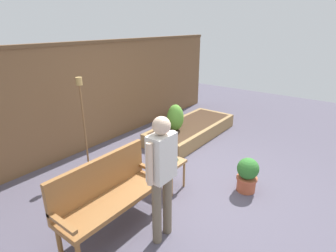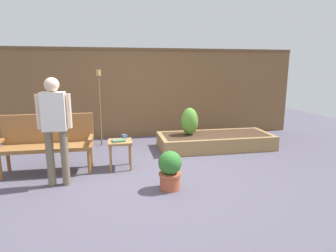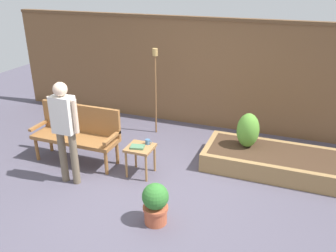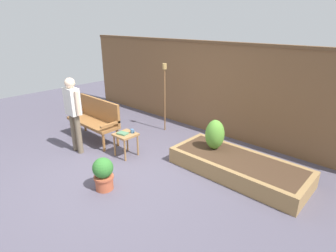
{
  "view_description": "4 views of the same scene",
  "coord_description": "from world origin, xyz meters",
  "px_view_note": "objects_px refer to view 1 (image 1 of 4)",
  "views": [
    {
      "loc": [
        -3.27,
        -1.9,
        2.45
      ],
      "look_at": [
        0.24,
        0.78,
        0.78
      ],
      "focal_mm": 28.81,
      "sensor_mm": 36.0,
      "label": 1
    },
    {
      "loc": [
        -0.37,
        -4.33,
        1.67
      ],
      "look_at": [
        0.56,
        0.56,
        0.65
      ],
      "focal_mm": 29.98,
      "sensor_mm": 36.0,
      "label": 2
    },
    {
      "loc": [
        1.79,
        -4.04,
        2.92
      ],
      "look_at": [
        -0.04,
        0.8,
        0.67
      ],
      "focal_mm": 37.92,
      "sensor_mm": 36.0,
      "label": 3
    },
    {
      "loc": [
        3.67,
        -2.76,
        2.56
      ],
      "look_at": [
        0.57,
        0.61,
        0.79
      ],
      "focal_mm": 28.97,
      "sensor_mm": 36.0,
      "label": 4
    }
  ],
  "objects_px": {
    "cup_on_table": "(166,155)",
    "potted_boxwood": "(247,174)",
    "tiki_torch": "(82,108)",
    "side_table": "(169,166)",
    "person_by_bench": "(162,170)",
    "book_on_table": "(171,161)",
    "shrub_near_bench": "(175,118)",
    "garden_bench": "(107,190)"
  },
  "relations": [
    {
      "from": "cup_on_table",
      "to": "potted_boxwood",
      "type": "bearing_deg",
      "value": -62.25
    },
    {
      "from": "potted_boxwood",
      "to": "tiki_torch",
      "type": "bearing_deg",
      "value": 112.31
    },
    {
      "from": "side_table",
      "to": "person_by_bench",
      "type": "distance_m",
      "value": 1.19
    },
    {
      "from": "side_table",
      "to": "book_on_table",
      "type": "distance_m",
      "value": 0.11
    },
    {
      "from": "potted_boxwood",
      "to": "shrub_near_bench",
      "type": "xyz_separation_m",
      "value": [
        0.8,
        1.95,
        0.29
      ]
    },
    {
      "from": "garden_bench",
      "to": "person_by_bench",
      "type": "distance_m",
      "value": 0.8
    },
    {
      "from": "garden_bench",
      "to": "cup_on_table",
      "type": "height_order",
      "value": "garden_bench"
    },
    {
      "from": "potted_boxwood",
      "to": "tiki_torch",
      "type": "distance_m",
      "value": 2.89
    },
    {
      "from": "book_on_table",
      "to": "person_by_bench",
      "type": "relative_size",
      "value": 0.13
    },
    {
      "from": "garden_bench",
      "to": "person_by_bench",
      "type": "height_order",
      "value": "person_by_bench"
    },
    {
      "from": "side_table",
      "to": "potted_boxwood",
      "type": "distance_m",
      "value": 1.21
    },
    {
      "from": "potted_boxwood",
      "to": "garden_bench",
      "type": "bearing_deg",
      "value": 149.27
    },
    {
      "from": "garden_bench",
      "to": "tiki_torch",
      "type": "height_order",
      "value": "tiki_torch"
    },
    {
      "from": "garden_bench",
      "to": "tiki_torch",
      "type": "xyz_separation_m",
      "value": [
        0.78,
        1.47,
        0.59
      ]
    },
    {
      "from": "potted_boxwood",
      "to": "person_by_bench",
      "type": "height_order",
      "value": "person_by_bench"
    },
    {
      "from": "book_on_table",
      "to": "tiki_torch",
      "type": "relative_size",
      "value": 0.12
    },
    {
      "from": "garden_bench",
      "to": "side_table",
      "type": "relative_size",
      "value": 3.0
    },
    {
      "from": "potted_boxwood",
      "to": "side_table",
      "type": "bearing_deg",
      "value": 123.54
    },
    {
      "from": "garden_bench",
      "to": "cup_on_table",
      "type": "xyz_separation_m",
      "value": [
        1.24,
        0.03,
        -0.02
      ]
    },
    {
      "from": "side_table",
      "to": "cup_on_table",
      "type": "xyz_separation_m",
      "value": [
        0.08,
        0.12,
        0.12
      ]
    },
    {
      "from": "cup_on_table",
      "to": "tiki_torch",
      "type": "xyz_separation_m",
      "value": [
        -0.46,
        1.43,
        0.62
      ]
    },
    {
      "from": "garden_bench",
      "to": "shrub_near_bench",
      "type": "xyz_separation_m",
      "value": [
        2.63,
        0.87,
        0.04
      ]
    },
    {
      "from": "side_table",
      "to": "person_by_bench",
      "type": "relative_size",
      "value": 0.31
    },
    {
      "from": "cup_on_table",
      "to": "person_by_bench",
      "type": "xyz_separation_m",
      "value": [
        -0.97,
        -0.69,
        0.41
      ]
    },
    {
      "from": "side_table",
      "to": "tiki_torch",
      "type": "bearing_deg",
      "value": 103.88
    },
    {
      "from": "book_on_table",
      "to": "garden_bench",
      "type": "bearing_deg",
      "value": 161.47
    },
    {
      "from": "side_table",
      "to": "person_by_bench",
      "type": "xyz_separation_m",
      "value": [
        -0.9,
        -0.57,
        0.54
      ]
    },
    {
      "from": "shrub_near_bench",
      "to": "tiki_torch",
      "type": "distance_m",
      "value": 2.02
    },
    {
      "from": "garden_bench",
      "to": "cup_on_table",
      "type": "bearing_deg",
      "value": 1.62
    },
    {
      "from": "potted_boxwood",
      "to": "person_by_bench",
      "type": "xyz_separation_m",
      "value": [
        -1.56,
        0.43,
        0.64
      ]
    },
    {
      "from": "book_on_table",
      "to": "tiki_torch",
      "type": "height_order",
      "value": "tiki_torch"
    },
    {
      "from": "shrub_near_bench",
      "to": "tiki_torch",
      "type": "height_order",
      "value": "tiki_torch"
    },
    {
      "from": "cup_on_table",
      "to": "shrub_near_bench",
      "type": "height_order",
      "value": "shrub_near_bench"
    },
    {
      "from": "potted_boxwood",
      "to": "shrub_near_bench",
      "type": "bearing_deg",
      "value": 67.66
    },
    {
      "from": "book_on_table",
      "to": "potted_boxwood",
      "type": "distance_m",
      "value": 1.19
    },
    {
      "from": "tiki_torch",
      "to": "person_by_bench",
      "type": "relative_size",
      "value": 1.06
    },
    {
      "from": "cup_on_table",
      "to": "tiki_torch",
      "type": "height_order",
      "value": "tiki_torch"
    },
    {
      "from": "potted_boxwood",
      "to": "tiki_torch",
      "type": "xyz_separation_m",
      "value": [
        -1.05,
        2.56,
        0.84
      ]
    },
    {
      "from": "potted_boxwood",
      "to": "shrub_near_bench",
      "type": "distance_m",
      "value": 2.13
    },
    {
      "from": "garden_bench",
      "to": "potted_boxwood",
      "type": "height_order",
      "value": "garden_bench"
    },
    {
      "from": "side_table",
      "to": "book_on_table",
      "type": "bearing_deg",
      "value": -113.56
    },
    {
      "from": "garden_bench",
      "to": "person_by_bench",
      "type": "relative_size",
      "value": 0.92
    }
  ]
}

